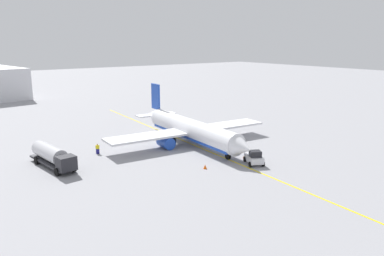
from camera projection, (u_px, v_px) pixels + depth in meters
name	position (u px, v px, depth m)	size (l,w,h in m)	color
ground_plane	(192.00, 144.00, 68.44)	(400.00, 400.00, 0.00)	#939399
airplane	(190.00, 130.00, 68.29)	(33.08, 31.24, 9.54)	white
fuel_tanker	(53.00, 156.00, 55.67)	(11.23, 3.96, 3.15)	#2D2D33
pushback_tug	(254.00, 158.00, 57.18)	(4.11, 3.57, 2.20)	silver
refueling_worker	(98.00, 149.00, 62.55)	(0.63, 0.58, 1.71)	navy
safety_cone_nose	(245.00, 156.00, 60.33)	(0.63, 0.63, 0.70)	#F2590F
safety_cone_wingtip	(205.00, 167.00, 55.30)	(0.55, 0.55, 0.61)	#F2590F
taxi_line_marking	(192.00, 144.00, 68.43)	(82.72, 0.30, 0.01)	yellow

